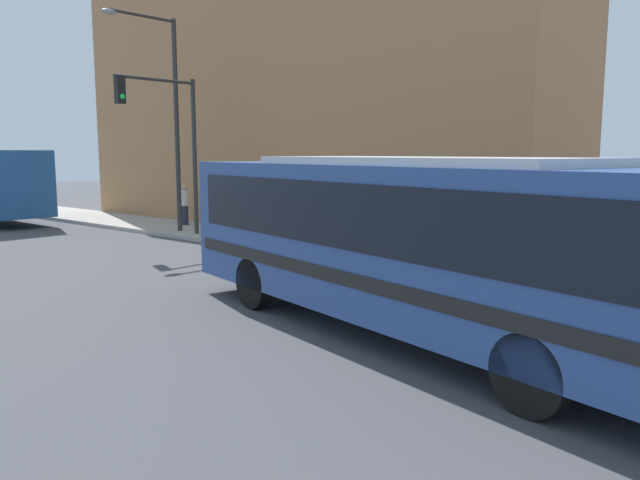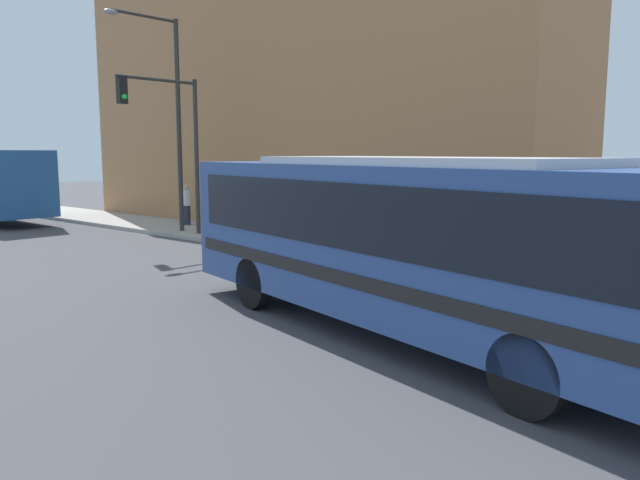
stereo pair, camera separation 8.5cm
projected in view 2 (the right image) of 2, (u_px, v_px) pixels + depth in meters
name	position (u px, v px, depth m)	size (l,w,h in m)	color
ground_plane	(408.00, 329.00, 11.32)	(120.00, 120.00, 0.00)	#47474C
sidewalk	(117.00, 220.00, 28.90)	(3.24, 70.00, 0.15)	#A8A399
building_facade	(303.00, 87.00, 26.61)	(6.00, 22.90, 11.93)	#B27A4C
city_bus	(415.00, 235.00, 10.45)	(4.99, 11.52, 3.10)	#2D4C8C
fire_hydrant	(446.00, 255.00, 16.46)	(0.22, 0.30, 0.67)	#999999
traffic_light_pole	(172.00, 129.00, 22.21)	(3.28, 0.35, 5.68)	#2D2D2D
street_lamp	(170.00, 107.00, 23.44)	(3.05, 0.28, 7.98)	#2D2D2D
pedestrian_near_corner	(187.00, 204.00, 26.26)	(0.34, 0.34, 1.71)	#23283D
pedestrian_mid_block	(346.00, 222.00, 19.88)	(0.34, 0.34, 1.64)	slate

